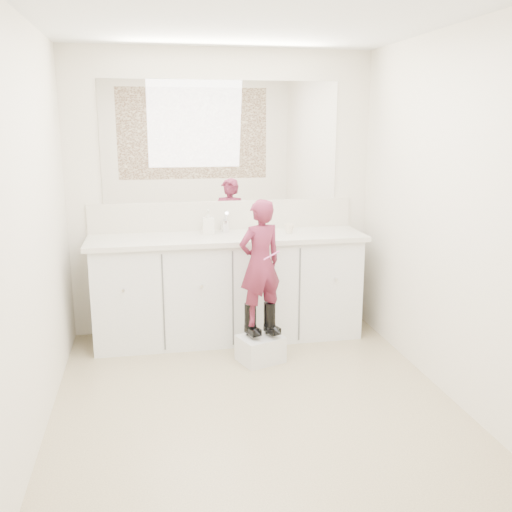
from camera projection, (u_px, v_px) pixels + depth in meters
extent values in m
plane|color=#806E53|center=(255.00, 403.00, 3.75)|extent=(3.00, 3.00, 0.00)
plane|color=white|center=(255.00, 13.00, 3.20)|extent=(3.00, 3.00, 0.00)
plane|color=beige|center=(223.00, 194.00, 4.90)|extent=(2.60, 0.00, 2.60)
plane|color=beige|center=(333.00, 295.00, 2.04)|extent=(2.60, 0.00, 2.60)
plane|color=beige|center=(30.00, 231.00, 3.23)|extent=(0.00, 3.00, 3.00)
plane|color=beige|center=(451.00, 217.00, 3.71)|extent=(0.00, 3.00, 3.00)
cube|color=silver|center=(228.00, 289.00, 4.82)|extent=(2.20, 0.55, 0.85)
cube|color=beige|center=(228.00, 238.00, 4.70)|extent=(2.28, 0.58, 0.04)
cube|color=beige|center=(223.00, 215.00, 4.93)|extent=(2.28, 0.03, 0.25)
cube|color=white|center=(222.00, 142.00, 4.79)|extent=(2.00, 0.02, 1.00)
cube|color=#472819|center=(336.00, 168.00, 1.94)|extent=(2.00, 0.01, 1.20)
cylinder|color=silver|center=(225.00, 226.00, 4.84)|extent=(0.08, 0.08, 0.10)
imported|color=beige|center=(289.00, 229.00, 4.79)|extent=(0.11, 0.11, 0.08)
imported|color=silver|center=(208.00, 222.00, 4.74)|extent=(0.10, 0.10, 0.21)
cube|color=silver|center=(260.00, 349.00, 4.39)|extent=(0.38, 0.35, 0.20)
imported|color=#A2325E|center=(260.00, 263.00, 4.25)|extent=(0.41, 0.33, 0.96)
cylinder|color=#EC5CB0|center=(272.00, 255.00, 4.17)|extent=(0.13, 0.06, 0.06)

